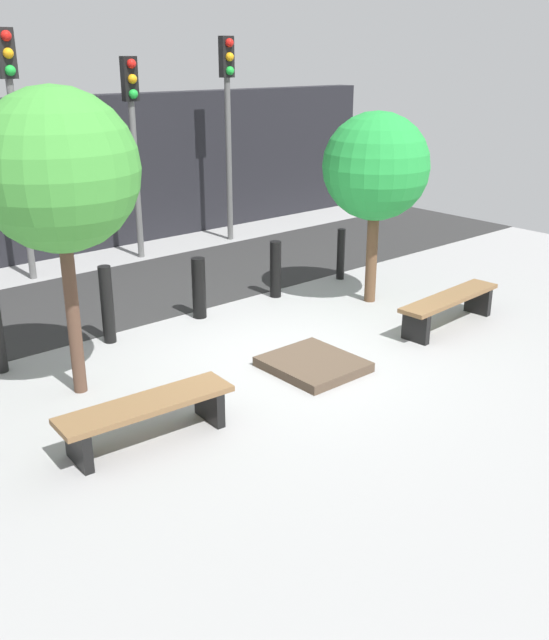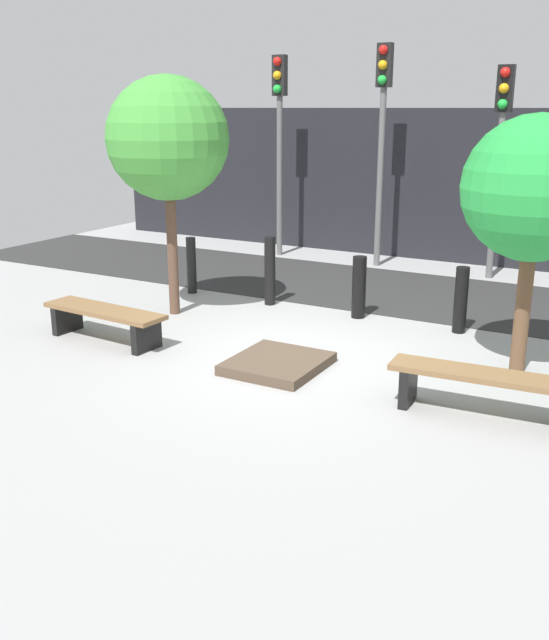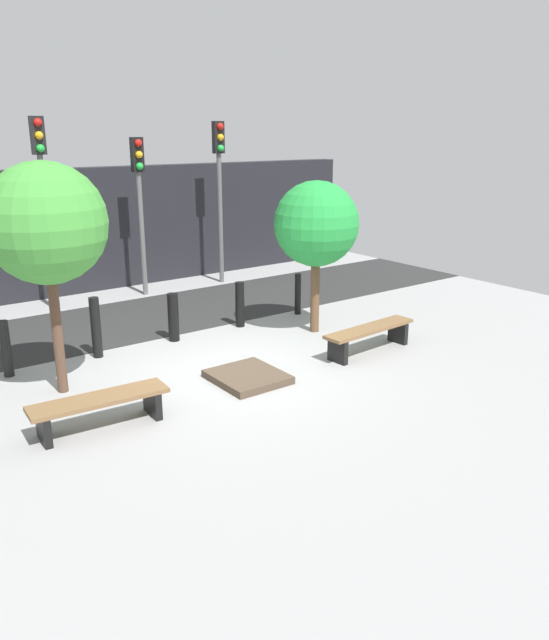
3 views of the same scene
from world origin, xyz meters
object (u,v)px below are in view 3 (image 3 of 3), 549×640
at_px(bollard_far_left, 6,349).
at_px(bollard_left, 96,328).
at_px(traffic_light_mid_west, 43,181).
at_px(planter_bed, 248,377).
at_px(tree_behind_right_bench, 316,225).
at_px(bollard_center, 173,317).
at_px(bollard_far_right, 298,294).
at_px(bench_left, 100,405).
at_px(bench_right, 370,334).
at_px(traffic_light_mid_east, 139,188).
at_px(bollard_right, 240,304).
at_px(tree_behind_left_bench, 46,224).
at_px(traffic_light_east, 219,174).

bearing_deg(bollard_far_left, bollard_left, 0.00).
bearing_deg(traffic_light_mid_west, planter_bed, -79.68).
bearing_deg(tree_behind_right_bench, bollard_center, 155.42).
bearing_deg(bollard_left, bollard_far_right, 0.00).
distance_m(bench_left, bollard_far_right, 6.21).
height_order(bench_right, traffic_light_mid_west, traffic_light_mid_west).
distance_m(bench_right, bollard_far_right, 2.75).
xyz_separation_m(bollard_center, traffic_light_mid_east, (1.11, 3.58, 2.11)).
bearing_deg(bollard_right, traffic_light_mid_west, 126.30).
distance_m(planter_bed, bollard_right, 2.96).
distance_m(tree_behind_left_bench, traffic_light_mid_east, 5.98).
relative_size(bollard_left, traffic_light_mid_west, 0.26).
bearing_deg(bollard_far_left, planter_bed, -39.46).
distance_m(bench_right, bollard_right, 2.89).
xyz_separation_m(bench_right, bollard_right, (-1.02, 2.71, 0.12)).
distance_m(bollard_center, bollard_far_right, 3.05).
xyz_separation_m(bench_right, traffic_light_mid_west, (-3.65, 6.29, 2.50)).
height_order(bench_right, tree_behind_left_bench, tree_behind_left_bench).
relative_size(planter_bed, bollard_left, 1.05).
bearing_deg(bollard_far_right, bollard_right, 180.00).
height_order(tree_behind_left_bench, bollard_far_right, tree_behind_left_bench).
distance_m(tree_behind_right_bench, traffic_light_east, 4.85).
distance_m(bench_left, traffic_light_east, 8.95).
xyz_separation_m(bench_left, bollard_center, (2.54, 2.71, 0.14)).
height_order(tree_behind_right_bench, bollard_far_right, tree_behind_right_bench).
bearing_deg(tree_behind_right_bench, planter_bed, -152.14).
bearing_deg(bollard_far_right, planter_bed, -140.54).
distance_m(bench_right, tree_behind_left_bench, 5.77).
relative_size(bench_left, bollard_far_right, 2.08).
height_order(bench_right, bollard_right, bollard_right).
xyz_separation_m(planter_bed, bollard_right, (1.52, 2.51, 0.41)).
xyz_separation_m(bollard_far_left, traffic_light_mid_west, (1.94, 3.58, 2.38)).
relative_size(bench_right, bollard_left, 1.85).
bearing_deg(bollard_left, bench_left, -110.64).
bearing_deg(bollard_center, traffic_light_mid_west, 107.19).
distance_m(tree_behind_right_bench, traffic_light_mid_east, 4.97).
relative_size(planter_bed, tree_behind_left_bench, 0.33).
relative_size(bench_left, bollard_left, 1.72).
bearing_deg(bollard_far_right, tree_behind_right_bench, -113.38).
bearing_deg(traffic_light_mid_west, tree_behind_right_bench, -52.42).
height_order(planter_bed, traffic_light_mid_east, traffic_light_mid_east).
bearing_deg(bollard_far_left, bollard_right, 0.00).
distance_m(bollard_left, traffic_light_mid_west, 4.28).
relative_size(bollard_far_right, traffic_light_mid_east, 0.24).
bearing_deg(tree_behind_left_bench, bollard_right, 15.97).
height_order(bench_right, bollard_center, bollard_center).
height_order(bench_left, bollard_right, bollard_right).
relative_size(bench_right, planter_bed, 1.75).
relative_size(bollard_center, traffic_light_mid_east, 0.25).
height_order(planter_bed, tree_behind_right_bench, tree_behind_right_bench).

